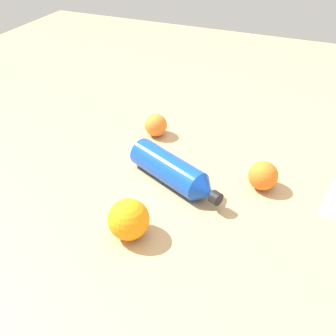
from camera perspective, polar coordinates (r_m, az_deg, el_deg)
name	(u,v)px	position (r m, az deg, el deg)	size (l,w,h in m)	color
ground_plane	(184,191)	(0.86, 2.39, -3.55)	(2.40, 2.40, 0.00)	tan
water_bottle	(174,172)	(0.86, 0.95, -0.60)	(0.25, 0.16, 0.07)	blue
orange_0	(129,219)	(0.74, -5.97, -7.75)	(0.08, 0.08, 0.08)	orange
orange_1	(156,125)	(1.04, -1.86, 6.52)	(0.06, 0.06, 0.06)	orange
orange_2	(263,176)	(0.88, 14.21, -1.13)	(0.07, 0.07, 0.07)	orange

